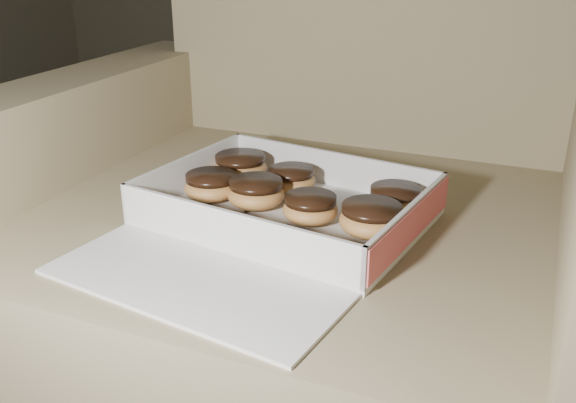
# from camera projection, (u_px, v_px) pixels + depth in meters

# --- Properties ---
(armchair) EXTENTS (1.00, 0.84, 1.04)m
(armchair) POSITION_uv_depth(u_px,v_px,m) (314.00, 264.00, 1.08)
(armchair) COLOR #837954
(armchair) RESTS_ON floor
(bakery_box) EXTENTS (0.43, 0.48, 0.06)m
(bakery_box) POSITION_uv_depth(u_px,v_px,m) (275.00, 221.00, 0.89)
(bakery_box) COLOR silver
(bakery_box) RESTS_ON armchair
(donut_a) EXTENTS (0.07, 0.07, 0.04)m
(donut_a) POSITION_uv_depth(u_px,v_px,m) (292.00, 179.00, 0.99)
(donut_a) COLOR #DC8E4D
(donut_a) RESTS_ON bakery_box
(donut_b) EXTENTS (0.09, 0.09, 0.04)m
(donut_b) POSITION_uv_depth(u_px,v_px,m) (371.00, 219.00, 0.85)
(donut_b) COLOR #DC8E4D
(donut_b) RESTS_ON bakery_box
(donut_c) EXTENTS (0.08, 0.08, 0.04)m
(donut_c) POSITION_uv_depth(u_px,v_px,m) (395.00, 199.00, 0.92)
(donut_c) COLOR #DC8E4D
(donut_c) RESTS_ON bakery_box
(donut_d) EXTENTS (0.08, 0.08, 0.04)m
(donut_d) POSITION_uv_depth(u_px,v_px,m) (256.00, 193.00, 0.93)
(donut_d) COLOR #DC8E4D
(donut_d) RESTS_ON bakery_box
(donut_e) EXTENTS (0.08, 0.08, 0.04)m
(donut_e) POSITION_uv_depth(u_px,v_px,m) (211.00, 186.00, 0.96)
(donut_e) COLOR #DC8E4D
(donut_e) RESTS_ON bakery_box
(donut_f) EXTENTS (0.08, 0.08, 0.04)m
(donut_f) POSITION_uv_depth(u_px,v_px,m) (310.00, 208.00, 0.89)
(donut_f) COLOR #DC8E4D
(donut_f) RESTS_ON bakery_box
(donut_g) EXTENTS (0.09, 0.09, 0.04)m
(donut_g) POSITION_uv_depth(u_px,v_px,m) (240.00, 167.00, 1.03)
(donut_g) COLOR #DC8E4D
(donut_g) RESTS_ON bakery_box
(crumb_a) EXTENTS (0.01, 0.01, 0.00)m
(crumb_a) POSITION_uv_depth(u_px,v_px,m) (246.00, 211.00, 0.92)
(crumb_a) COLOR black
(crumb_a) RESTS_ON bakery_box
(crumb_b) EXTENTS (0.01, 0.01, 0.00)m
(crumb_b) POSITION_uv_depth(u_px,v_px,m) (283.00, 227.00, 0.87)
(crumb_b) COLOR black
(crumb_b) RESTS_ON bakery_box
(crumb_c) EXTENTS (0.01, 0.01, 0.00)m
(crumb_c) POSITION_uv_depth(u_px,v_px,m) (304.00, 234.00, 0.85)
(crumb_c) COLOR black
(crumb_c) RESTS_ON bakery_box
(crumb_d) EXTENTS (0.01, 0.01, 0.00)m
(crumb_d) POSITION_uv_depth(u_px,v_px,m) (225.00, 214.00, 0.91)
(crumb_d) COLOR black
(crumb_d) RESTS_ON bakery_box
(crumb_e) EXTENTS (0.01, 0.01, 0.00)m
(crumb_e) POSITION_uv_depth(u_px,v_px,m) (226.00, 227.00, 0.87)
(crumb_e) COLOR black
(crumb_e) RESTS_ON bakery_box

